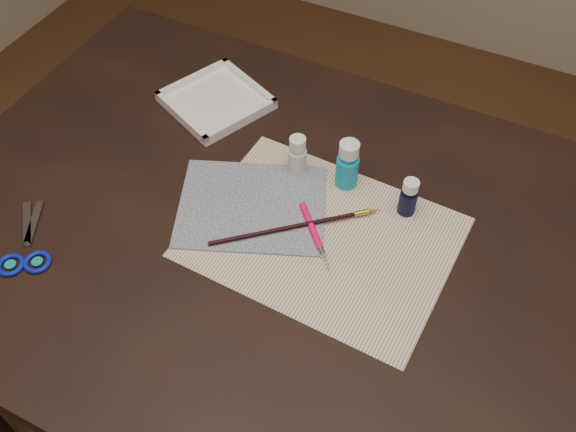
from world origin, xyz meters
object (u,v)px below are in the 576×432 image
at_px(canvas, 252,206).
at_px(paint_bottle_cyan, 348,164).
at_px(palette_tray, 216,100).
at_px(paint_bottle_white, 297,155).
at_px(scissors, 24,238).
at_px(paint_bottle_navy, 409,197).
at_px(paper, 322,237).

relative_size(canvas, paint_bottle_cyan, 2.60).
bearing_deg(palette_tray, paint_bottle_white, -22.80).
bearing_deg(scissors, paint_bottle_navy, -99.35).
distance_m(paper, paint_bottle_navy, 0.16).
bearing_deg(paper, palette_tray, 147.18).
bearing_deg(paint_bottle_white, scissors, -134.70).
xyz_separation_m(paint_bottle_cyan, paint_bottle_navy, (0.12, -0.01, -0.01)).
bearing_deg(paint_bottle_cyan, canvas, -134.90).
height_order(paint_bottle_white, paint_bottle_cyan, paint_bottle_cyan).
xyz_separation_m(paint_bottle_white, palette_tray, (-0.23, 0.10, -0.03)).
height_order(canvas, paint_bottle_white, paint_bottle_white).
bearing_deg(paper, scissors, -153.12).
distance_m(canvas, paint_bottle_cyan, 0.18).
distance_m(paper, palette_tray, 0.40).
relative_size(paper, paint_bottle_cyan, 4.34).
bearing_deg(paint_bottle_navy, paint_bottle_white, 179.34).
distance_m(canvas, palette_tray, 0.29).
bearing_deg(paint_bottle_cyan, paper, -84.23).
height_order(paper, paint_bottle_navy, paint_bottle_navy).
bearing_deg(paint_bottle_cyan, palette_tray, 165.33).
relative_size(paper, scissors, 2.44).
distance_m(paint_bottle_white, scissors, 0.49).
xyz_separation_m(paint_bottle_white, paint_bottle_navy, (0.21, -0.00, -0.00)).
bearing_deg(scissors, paper, -104.29).
xyz_separation_m(paint_bottle_cyan, palette_tray, (-0.32, 0.08, -0.04)).
distance_m(paint_bottle_white, paint_bottle_navy, 0.21).
bearing_deg(paper, paint_bottle_navy, 47.70).
xyz_separation_m(paper, paint_bottle_white, (-0.11, 0.12, 0.04)).
xyz_separation_m(paper, paint_bottle_navy, (0.11, 0.12, 0.04)).
bearing_deg(scissors, paint_bottle_cyan, -91.66).
xyz_separation_m(paper, scissors, (-0.45, -0.23, 0.00)).
xyz_separation_m(canvas, paint_bottle_cyan, (0.13, 0.13, 0.05)).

